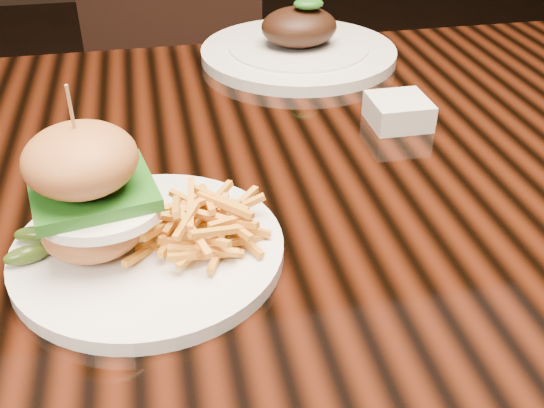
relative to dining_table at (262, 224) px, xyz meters
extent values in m
cube|color=black|center=(0.00, 0.00, 0.06)|extent=(1.60, 0.90, 0.04)
cylinder|color=silver|center=(-0.14, -0.14, 0.08)|extent=(0.26, 0.26, 0.01)
ellipsoid|color=#AD6838|center=(-0.18, -0.13, 0.11)|extent=(0.09, 0.09, 0.04)
ellipsoid|color=white|center=(-0.17, -0.15, 0.14)|extent=(0.11, 0.09, 0.01)
ellipsoid|color=#FFA10D|center=(-0.15, -0.16, 0.14)|extent=(0.02, 0.02, 0.01)
cube|color=#2A721C|center=(-0.18, -0.13, 0.15)|extent=(0.12, 0.12, 0.01)
ellipsoid|color=brown|center=(-0.18, -0.13, 0.19)|extent=(0.10, 0.10, 0.06)
cylinder|color=#A37E4C|center=(-0.18, -0.13, 0.22)|extent=(0.00, 0.00, 0.08)
ellipsoid|color=#273D10|center=(-0.24, -0.14, 0.10)|extent=(0.04, 0.03, 0.02)
ellipsoid|color=#273D10|center=(-0.24, -0.11, 0.10)|extent=(0.04, 0.02, 0.02)
cube|color=silver|center=(0.20, 0.09, 0.09)|extent=(0.09, 0.09, 0.04)
cylinder|color=silver|center=(0.13, 0.35, 0.09)|extent=(0.32, 0.32, 0.02)
cylinder|color=silver|center=(0.13, 0.35, 0.09)|extent=(0.23, 0.23, 0.02)
ellipsoid|color=black|center=(0.13, 0.35, 0.13)|extent=(0.12, 0.10, 0.06)
ellipsoid|color=#2A721C|center=(0.14, 0.34, 0.17)|extent=(0.05, 0.03, 0.02)
cube|color=black|center=(-0.07, 0.80, -0.22)|extent=(0.51, 0.51, 0.06)
cylinder|color=black|center=(-0.28, 0.63, -0.45)|extent=(0.04, 0.04, 0.45)
cylinder|color=black|center=(0.10, 0.59, -0.45)|extent=(0.04, 0.04, 0.45)
cylinder|color=black|center=(-0.24, 1.01, -0.45)|extent=(0.04, 0.04, 0.45)
cylinder|color=black|center=(0.14, 0.97, -0.45)|extent=(0.04, 0.04, 0.45)
camera|label=1|loc=(-0.12, -0.63, 0.46)|focal=42.00mm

